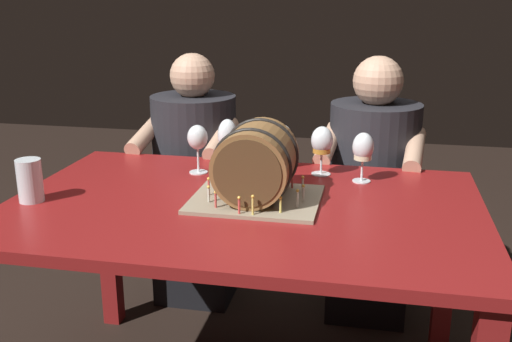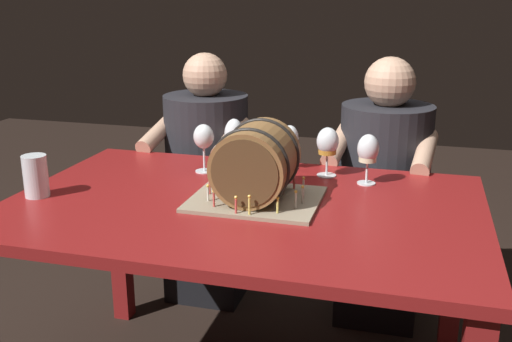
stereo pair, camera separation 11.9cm
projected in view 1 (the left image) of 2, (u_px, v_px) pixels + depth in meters
The scene contains 10 objects.
dining_table at pixel (244, 231), 1.92m from camera, with size 1.50×0.98×0.76m.
barrel_cake at pixel (256, 165), 1.87m from camera, with size 0.41×0.34×0.26m.
wine_glass_amber at pixel (322, 143), 2.15m from camera, with size 0.08×0.08×0.18m.
wine_glass_rose at pixel (228, 137), 2.22m from camera, with size 0.07×0.07×0.19m.
wine_glass_white at pixel (363, 149), 2.07m from camera, with size 0.07×0.07×0.18m.
wine_glass_red at pixel (283, 140), 2.23m from camera, with size 0.07×0.07×0.17m.
wine_glass_empty at pixel (198, 139), 2.17m from camera, with size 0.07×0.07×0.18m.
beer_pint at pixel (30, 183), 1.89m from camera, with size 0.08×0.08×0.14m.
person_seated_left at pixel (195, 186), 2.72m from camera, with size 0.42×0.49×1.15m.
person_seated_right at pixel (371, 197), 2.57m from camera, with size 0.44×0.51×1.15m.
Camera 1 is at (0.40, -1.74, 1.40)m, focal length 41.93 mm.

